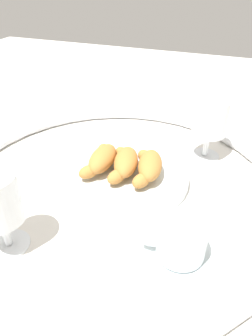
{
  "coord_description": "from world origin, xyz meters",
  "views": [
    {
      "loc": [
        -0.47,
        -0.19,
        0.4
      ],
      "look_at": [
        0.03,
        -0.01,
        0.03
      ],
      "focal_mm": 33.42,
      "sensor_mm": 36.0,
      "label": 1
    }
  ],
  "objects_px": {
    "coffee_cup_near": "(180,245)",
    "juice_glass_right": "(210,119)",
    "croissant_large": "(148,166)",
    "croissant_small": "(124,162)",
    "folded_napkin": "(25,160)",
    "sugar_packet": "(116,134)",
    "croissant_extra": "(101,159)",
    "pastry_plate": "(126,175)"
  },
  "relations": [
    {
      "from": "croissant_extra",
      "to": "pastry_plate",
      "type": "bearing_deg",
      "value": -84.58
    },
    {
      "from": "juice_glass_right",
      "to": "sugar_packet",
      "type": "xyz_separation_m",
      "value": [
        0.02,
        0.23,
        -0.09
      ]
    },
    {
      "from": "sugar_packet",
      "to": "folded_napkin",
      "type": "relative_size",
      "value": 0.45
    },
    {
      "from": "croissant_extra",
      "to": "coffee_cup_near",
      "type": "bearing_deg",
      "value": -128.11
    },
    {
      "from": "coffee_cup_near",
      "to": "croissant_extra",
      "type": "bearing_deg",
      "value": 51.89
    },
    {
      "from": "coffee_cup_near",
      "to": "sugar_packet",
      "type": "xyz_separation_m",
      "value": [
        0.34,
        0.24,
        -0.02
      ]
    },
    {
      "from": "sugar_packet",
      "to": "folded_napkin",
      "type": "height_order",
      "value": "sugar_packet"
    },
    {
      "from": "croissant_large",
      "to": "sugar_packet",
      "type": "height_order",
      "value": "croissant_large"
    },
    {
      "from": "croissant_large",
      "to": "croissant_small",
      "type": "bearing_deg",
      "value": 95.69
    },
    {
      "from": "croissant_large",
      "to": "coffee_cup_near",
      "type": "distance_m",
      "value": 0.2
    },
    {
      "from": "croissant_extra",
      "to": "folded_napkin",
      "type": "xyz_separation_m",
      "value": [
        -0.01,
        0.19,
        -0.04
      ]
    },
    {
      "from": "coffee_cup_near",
      "to": "folded_napkin",
      "type": "relative_size",
      "value": 1.24
    },
    {
      "from": "sugar_packet",
      "to": "folded_napkin",
      "type": "bearing_deg",
      "value": 117.68
    },
    {
      "from": "croissant_large",
      "to": "sugar_packet",
      "type": "bearing_deg",
      "value": 38.83
    },
    {
      "from": "croissant_large",
      "to": "coffee_cup_near",
      "type": "relative_size",
      "value": 0.99
    },
    {
      "from": "croissant_extra",
      "to": "coffee_cup_near",
      "type": "height_order",
      "value": "croissant_extra"
    },
    {
      "from": "croissant_extra",
      "to": "juice_glass_right",
      "type": "height_order",
      "value": "juice_glass_right"
    },
    {
      "from": "pastry_plate",
      "to": "sugar_packet",
      "type": "distance_m",
      "value": 0.2
    },
    {
      "from": "croissant_small",
      "to": "folded_napkin",
      "type": "relative_size",
      "value": 1.22
    },
    {
      "from": "coffee_cup_near",
      "to": "sugar_packet",
      "type": "relative_size",
      "value": 2.72
    },
    {
      "from": "pastry_plate",
      "to": "coffee_cup_near",
      "type": "height_order",
      "value": "coffee_cup_near"
    },
    {
      "from": "juice_glass_right",
      "to": "sugar_packet",
      "type": "relative_size",
      "value": 2.8
    },
    {
      "from": "croissant_large",
      "to": "croissant_small",
      "type": "height_order",
      "value": "same"
    },
    {
      "from": "coffee_cup_near",
      "to": "juice_glass_right",
      "type": "bearing_deg",
      "value": 1.1
    },
    {
      "from": "croissant_large",
      "to": "sugar_packet",
      "type": "xyz_separation_m",
      "value": [
        0.17,
        0.14,
        -0.04
      ]
    },
    {
      "from": "folded_napkin",
      "to": "sugar_packet",
      "type": "bearing_deg",
      "value": -38.75
    },
    {
      "from": "juice_glass_right",
      "to": "folded_napkin",
      "type": "distance_m",
      "value": 0.43
    },
    {
      "from": "croissant_large",
      "to": "croissant_extra",
      "type": "distance_m",
      "value": 0.1
    },
    {
      "from": "croissant_large",
      "to": "coffee_cup_near",
      "type": "xyz_separation_m",
      "value": [
        -0.17,
        -0.1,
        -0.02
      ]
    },
    {
      "from": "croissant_small",
      "to": "coffee_cup_near",
      "type": "height_order",
      "value": "croissant_small"
    },
    {
      "from": "croissant_large",
      "to": "croissant_small",
      "type": "relative_size",
      "value": 1.0
    },
    {
      "from": "croissant_small",
      "to": "coffee_cup_near",
      "type": "xyz_separation_m",
      "value": [
        -0.16,
        -0.15,
        -0.02
      ]
    },
    {
      "from": "coffee_cup_near",
      "to": "juice_glass_right",
      "type": "height_order",
      "value": "juice_glass_right"
    },
    {
      "from": "croissant_extra",
      "to": "folded_napkin",
      "type": "relative_size",
      "value": 1.25
    },
    {
      "from": "pastry_plate",
      "to": "croissant_large",
      "type": "xyz_separation_m",
      "value": [
        0.0,
        -0.05,
        0.03
      ]
    },
    {
      "from": "coffee_cup_near",
      "to": "folded_napkin",
      "type": "xyz_separation_m",
      "value": [
        0.15,
        0.39,
        -0.02
      ]
    },
    {
      "from": "croissant_large",
      "to": "juice_glass_right",
      "type": "relative_size",
      "value": 0.96
    },
    {
      "from": "pastry_plate",
      "to": "juice_glass_right",
      "type": "distance_m",
      "value": 0.22
    },
    {
      "from": "croissant_large",
      "to": "coffee_cup_near",
      "type": "bearing_deg",
      "value": -148.74
    },
    {
      "from": "sugar_packet",
      "to": "coffee_cup_near",
      "type": "bearing_deg",
      "value": -168.29
    },
    {
      "from": "pastry_plate",
      "to": "croissant_small",
      "type": "height_order",
      "value": "croissant_small"
    },
    {
      "from": "croissant_extra",
      "to": "croissant_large",
      "type": "bearing_deg",
      "value": -84.68
    }
  ]
}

